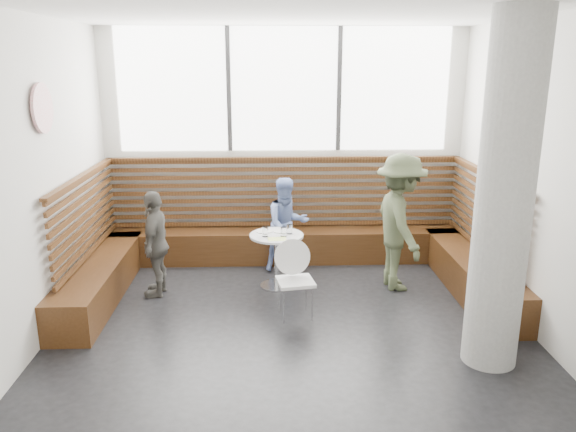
{
  "coord_description": "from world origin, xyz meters",
  "views": [
    {
      "loc": [
        -0.23,
        -5.32,
        2.75
      ],
      "look_at": [
        0.0,
        1.0,
        1.0
      ],
      "focal_mm": 35.0,
      "sensor_mm": 36.0,
      "label": 1
    }
  ],
  "objects_px": {
    "child_back": "(287,224)",
    "child_left": "(156,243)",
    "cafe_table": "(277,249)",
    "cafe_chair": "(295,273)",
    "concrete_column": "(505,197)",
    "adult_man": "(400,222)"
  },
  "relations": [
    {
      "from": "child_left",
      "to": "concrete_column",
      "type": "bearing_deg",
      "value": 66.76
    },
    {
      "from": "cafe_table",
      "to": "child_left",
      "type": "xyz_separation_m",
      "value": [
        -1.45,
        -0.17,
        0.15
      ]
    },
    {
      "from": "concrete_column",
      "to": "cafe_chair",
      "type": "height_order",
      "value": "concrete_column"
    },
    {
      "from": "adult_man",
      "to": "concrete_column",
      "type": "bearing_deg",
      "value": -171.09
    },
    {
      "from": "adult_man",
      "to": "child_back",
      "type": "xyz_separation_m",
      "value": [
        -1.36,
        0.68,
        -0.21
      ]
    },
    {
      "from": "cafe_chair",
      "to": "child_left",
      "type": "bearing_deg",
      "value": 149.05
    },
    {
      "from": "child_back",
      "to": "child_left",
      "type": "distance_m",
      "value": 1.78
    },
    {
      "from": "cafe_table",
      "to": "child_left",
      "type": "distance_m",
      "value": 1.47
    },
    {
      "from": "cafe_table",
      "to": "child_back",
      "type": "bearing_deg",
      "value": 76.18
    },
    {
      "from": "concrete_column",
      "to": "cafe_chair",
      "type": "xyz_separation_m",
      "value": [
        -1.79,
        1.07,
        -1.1
      ]
    },
    {
      "from": "adult_man",
      "to": "child_left",
      "type": "bearing_deg",
      "value": 86.33
    },
    {
      "from": "adult_man",
      "to": "cafe_chair",
      "type": "bearing_deg",
      "value": 113.68
    },
    {
      "from": "child_back",
      "to": "child_left",
      "type": "relative_size",
      "value": 0.98
    },
    {
      "from": "child_back",
      "to": "adult_man",
      "type": "bearing_deg",
      "value": -46.49
    },
    {
      "from": "concrete_column",
      "to": "child_back",
      "type": "xyz_separation_m",
      "value": [
        -1.83,
        2.5,
        -0.97
      ]
    },
    {
      "from": "cafe_chair",
      "to": "child_left",
      "type": "relative_size",
      "value": 0.66
    },
    {
      "from": "cafe_chair",
      "to": "child_back",
      "type": "height_order",
      "value": "child_back"
    },
    {
      "from": "cafe_table",
      "to": "child_left",
      "type": "relative_size",
      "value": 0.53
    },
    {
      "from": "adult_man",
      "to": "child_back",
      "type": "bearing_deg",
      "value": 57.58
    },
    {
      "from": "cafe_table",
      "to": "concrete_column",
      "type": "bearing_deg",
      "value": -43.53
    },
    {
      "from": "cafe_table",
      "to": "adult_man",
      "type": "xyz_separation_m",
      "value": [
        1.51,
        -0.07,
        0.35
      ]
    },
    {
      "from": "concrete_column",
      "to": "adult_man",
      "type": "bearing_deg",
      "value": 104.6
    }
  ]
}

